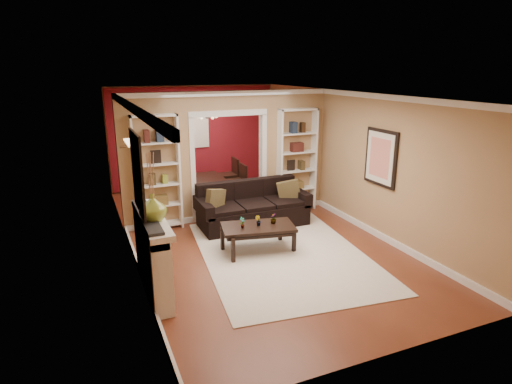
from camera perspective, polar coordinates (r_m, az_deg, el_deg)
name	(u,v)px	position (r m, az deg, el deg)	size (l,w,h in m)	color
floor	(250,234)	(8.44, -0.83, -5.68)	(8.00, 8.00, 0.00)	brown
ceiling	(249,94)	(7.83, -0.92, 12.95)	(8.00, 8.00, 0.00)	white
wall_back	(194,137)	(11.77, -8.26, 7.31)	(8.00, 8.00, 0.00)	tan
wall_front	(392,247)	(4.74, 17.74, -7.01)	(8.00, 8.00, 0.00)	tan
wall_left	(125,179)	(7.51, -17.01, 1.63)	(8.00, 8.00, 0.00)	tan
wall_right	(350,158)	(9.09, 12.43, 4.45)	(8.00, 8.00, 0.00)	tan
partition_wall	(228,156)	(9.13, -3.71, 4.85)	(4.50, 0.15, 2.70)	tan
red_back_panel	(194,138)	(11.74, -8.21, 7.15)	(4.44, 0.04, 2.64)	maroon
dining_window	(194,130)	(11.67, -8.21, 8.23)	(0.78, 0.03, 0.98)	#8CA5CC
area_rug	(283,254)	(7.59, 3.62, -8.26)	(2.74, 3.83, 0.01)	silver
sofa	(253,205)	(8.77, -0.40, -1.72)	(2.28, 0.99, 0.89)	black
pillow_left	(215,200)	(8.42, -5.44, -1.03)	(0.45, 0.13, 0.45)	brown
pillow_right	(289,191)	(9.01, 4.41, 0.18)	(0.45, 0.13, 0.45)	brown
coffee_table	(258,238)	(7.63, 0.28, -6.20)	(1.27, 0.69, 0.48)	black
plant_left	(242,223)	(7.40, -1.83, -4.09)	(0.11, 0.07, 0.20)	#336626
plant_center	(258,221)	(7.51, 0.28, -3.86)	(0.10, 0.08, 0.18)	#336626
plant_right	(273,218)	(7.62, 2.32, -3.55)	(0.10, 0.10, 0.19)	#336626
bookshelf_left	(157,173)	(8.63, -13.07, 2.43)	(0.90, 0.30, 2.30)	white
bookshelf_right	(296,161)	(9.63, 5.42, 4.20)	(0.90, 0.30, 2.30)	white
fireplace	(154,254)	(6.36, -13.45, -8.11)	(0.32, 1.70, 1.16)	white
vase	(153,208)	(5.90, -13.60, -2.03)	(0.37, 0.37, 0.38)	olive
mirror	(137,173)	(5.95, -15.55, 2.49)	(0.03, 0.95, 1.10)	silver
wall_sconce	(125,145)	(7.95, -17.03, 5.97)	(0.18, 0.18, 0.22)	#FFE0A5
framed_art	(380,158)	(8.25, 16.26, 4.41)	(0.04, 0.85, 1.05)	black
dining_table	(210,188)	(10.72, -6.21, 0.50)	(0.81, 1.45, 0.51)	black
dining_chair_nw	(191,186)	(10.24, -8.70, 0.84)	(0.45, 0.45, 0.92)	black
dining_chair_ne	(234,182)	(10.56, -2.91, 1.39)	(0.44, 0.44, 0.88)	black
dining_chair_sw	(185,180)	(10.81, -9.50, 1.62)	(0.45, 0.45, 0.92)	black
dining_chair_se	(226,175)	(11.10, -3.98, 2.23)	(0.46, 0.46, 0.93)	black
chandelier	(207,117)	(10.44, -6.54, 9.95)	(0.50, 0.50, 0.30)	#402D1D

